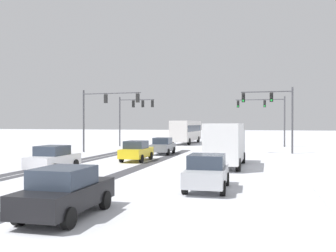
{
  "coord_description": "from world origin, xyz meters",
  "views": [
    {
      "loc": [
        7.6,
        -8.15,
        3.04
      ],
      "look_at": [
        0.0,
        21.28,
        2.8
      ],
      "focal_mm": 38.72,
      "sensor_mm": 36.0,
      "label": 1
    }
  ],
  "objects": [
    {
      "name": "wheel_track_left_lane",
      "position": [
        -5.92,
        15.2,
        0.0
      ],
      "size": [
        0.71,
        33.44,
        0.01
      ],
      "primitive_type": "cube",
      "color": "#424247",
      "rests_on": "ground"
    },
    {
      "name": "wheel_track_right_lane",
      "position": [
        -0.54,
        15.2,
        0.0
      ],
      "size": [
        1.06,
        33.44,
        0.01
      ],
      "primitive_type": "cube",
      "color": "#424247",
      "rests_on": "ground"
    },
    {
      "name": "wheel_track_center",
      "position": [
        -6.89,
        15.2,
        0.0
      ],
      "size": [
        0.97,
        33.44,
        0.01
      ],
      "primitive_type": "cube",
      "color": "#424247",
      "rests_on": "ground"
    },
    {
      "name": "traffic_signal_near_left",
      "position": [
        -8.22,
        26.29,
        4.67
      ],
      "size": [
        6.53,
        0.58,
        6.5
      ],
      "color": "#47474C",
      "rests_on": "ground"
    },
    {
      "name": "traffic_signal_far_right",
      "position": [
        8.32,
        40.4,
        4.65
      ],
      "size": [
        6.26,
        0.41,
        6.5
      ],
      "color": "#47474C",
      "rests_on": "ground"
    },
    {
      "name": "traffic_signal_near_right",
      "position": [
        8.81,
        28.35,
        4.59
      ],
      "size": [
        4.94,
        0.42,
        6.5
      ],
      "color": "#47474C",
      "rests_on": "ground"
    },
    {
      "name": "traffic_signal_far_left",
      "position": [
        -8.63,
        36.56,
        4.75
      ],
      "size": [
        4.73,
        0.68,
        6.5
      ],
      "color": "#47474C",
      "rests_on": "ground"
    },
    {
      "name": "car_grey_lead",
      "position": [
        -1.74,
        25.96,
        0.82
      ],
      "size": [
        1.94,
        4.15,
        1.62
      ],
      "color": "slate",
      "rests_on": "ground"
    },
    {
      "name": "car_yellow_cab_second",
      "position": [
        -2.11,
        19.3,
        0.82
      ],
      "size": [
        1.89,
        4.13,
        1.62
      ],
      "color": "yellow",
      "rests_on": "ground"
    },
    {
      "name": "car_white_third",
      "position": [
        -5.16,
        12.19,
        0.82
      ],
      "size": [
        1.85,
        4.11,
        1.62
      ],
      "color": "silver",
      "rests_on": "ground"
    },
    {
      "name": "car_silver_fourth",
      "position": [
        5.21,
        8.26,
        0.82
      ],
      "size": [
        1.93,
        4.15,
        1.62
      ],
      "color": "#B7BABF",
      "rests_on": "ground"
    },
    {
      "name": "car_black_fifth",
      "position": [
        1.45,
        2.36,
        0.82
      ],
      "size": [
        1.86,
        4.12,
        1.62
      ],
      "color": "black",
      "rests_on": "ground"
    },
    {
      "name": "bus_oncoming",
      "position": [
        -3.21,
        44.67,
        1.99
      ],
      "size": [
        2.75,
        11.02,
        3.38
      ],
      "color": "silver",
      "rests_on": "ground"
    },
    {
      "name": "box_truck_delivery",
      "position": [
        5.22,
        17.32,
        1.63
      ],
      "size": [
        2.39,
        7.43,
        3.02
      ],
      "color": "#B7BABF",
      "rests_on": "ground"
    }
  ]
}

